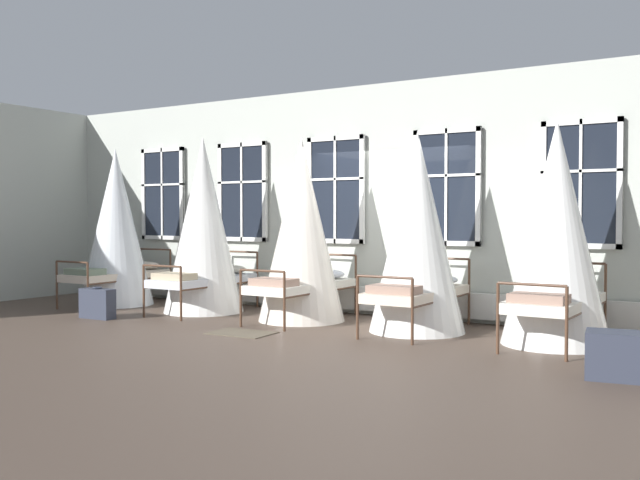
# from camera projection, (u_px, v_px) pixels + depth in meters

# --- Properties ---
(ground) EXTENTS (24.90, 24.90, 0.00)m
(ground) POSITION_uv_depth(u_px,v_px,m) (350.00, 327.00, 9.67)
(ground) COLOR #4C3D33
(back_wall_with_windows) EXTENTS (13.45, 0.10, 3.51)m
(back_wall_with_windows) POSITION_uv_depth(u_px,v_px,m) (392.00, 200.00, 10.71)
(back_wall_with_windows) COLOR #B2B7AD
(back_wall_with_windows) RESTS_ON ground
(window_bank) EXTENTS (10.18, 0.10, 2.68)m
(window_bank) POSITION_uv_depth(u_px,v_px,m) (388.00, 246.00, 10.63)
(window_bank) COLOR black
(window_bank) RESTS_ON ground
(cot_first) EXTENTS (1.25, 1.92, 2.66)m
(cot_first) POSITION_uv_depth(u_px,v_px,m) (116.00, 229.00, 12.10)
(cot_first) COLOR #4C3323
(cot_first) RESTS_ON ground
(cot_second) EXTENTS (1.25, 1.92, 2.75)m
(cot_second) POSITION_uv_depth(u_px,v_px,m) (203.00, 227.00, 11.17)
(cot_second) COLOR #4C3323
(cot_second) RESTS_ON ground
(cot_third) EXTENTS (1.25, 1.92, 2.63)m
(cot_third) POSITION_uv_depth(u_px,v_px,m) (302.00, 232.00, 10.22)
(cot_third) COLOR #4C3323
(cot_third) RESTS_ON ground
(cot_fourth) EXTENTS (1.25, 1.91, 2.61)m
(cot_fourth) POSITION_uv_depth(u_px,v_px,m) (417.00, 235.00, 9.23)
(cot_fourth) COLOR #4C3323
(cot_fourth) RESTS_ON ground
(cot_fifth) EXTENTS (1.25, 1.93, 2.63)m
(cot_fifth) POSITION_uv_depth(u_px,v_px,m) (556.00, 236.00, 8.28)
(cot_fifth) COLOR #4C3323
(cot_fifth) RESTS_ON ground
(rug_third) EXTENTS (0.83, 0.60, 0.01)m
(rug_third) POSITION_uv_depth(u_px,v_px,m) (241.00, 333.00, 9.11)
(rug_third) COLOR brown
(rug_third) RESTS_ON ground
(suitcase_dark) EXTENTS (0.57, 0.23, 0.47)m
(suitcase_dark) POSITION_uv_depth(u_px,v_px,m) (97.00, 303.00, 10.44)
(suitcase_dark) COLOR #2D3342
(suitcase_dark) RESTS_ON ground
(travel_trunk) EXTENTS (0.69, 0.49, 0.44)m
(travel_trunk) POSITION_uv_depth(u_px,v_px,m) (623.00, 356.00, 6.52)
(travel_trunk) COLOR #2D3342
(travel_trunk) RESTS_ON ground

